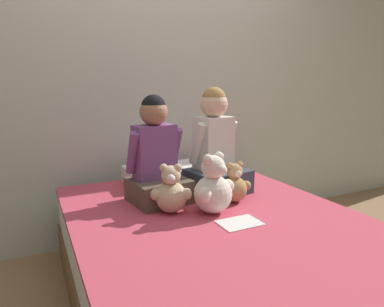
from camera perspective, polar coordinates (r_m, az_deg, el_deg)
wall_behind_bed at (r=2.65m, az=-7.14°, el=13.00°), size 8.00×0.06×2.50m
bed at (r=1.89m, az=5.06°, el=-18.11°), size 1.46×1.94×0.50m
child_on_left at (r=2.00m, az=-6.00°, el=-0.79°), size 0.35×0.34×0.62m
child_on_right at (r=2.16m, az=3.91°, el=0.58°), size 0.40×0.37×0.66m
teddy_bear_held_by_left_child at (r=1.84m, az=-3.50°, el=-6.44°), size 0.21×0.17×0.27m
teddy_bear_held_by_right_child at (r=2.02m, az=7.10°, el=-5.25°), size 0.20×0.15×0.24m
teddy_bear_between_children at (r=1.83m, az=3.59°, el=-5.77°), size 0.26×0.21×0.33m
pillow_at_headboard at (r=2.42m, az=-4.23°, el=-3.45°), size 0.56×0.33×0.11m
sign_card at (r=1.75m, az=7.93°, el=-11.37°), size 0.21×0.15×0.00m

